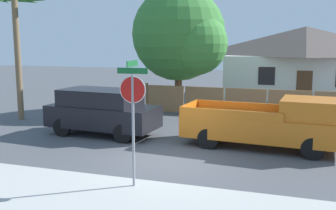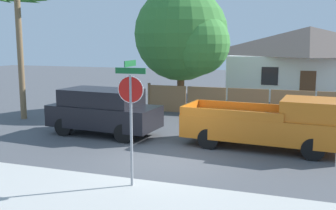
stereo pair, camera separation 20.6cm
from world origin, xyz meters
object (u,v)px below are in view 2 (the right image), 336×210
object	(u,v)px
palm_tree	(18,8)
orange_pickup	(271,124)
house	(308,61)
stop_sign	(131,103)
red_suv	(103,110)
oak_tree	(185,36)

from	to	relation	value
palm_tree	orange_pickup	distance (m)	12.69
house	stop_sign	distance (m)	19.30
red_suv	oak_tree	bearing A→B (deg)	81.81
house	orange_pickup	world-z (taller)	house
house	orange_pickup	xyz separation A→B (m)	(-1.28, -13.95, -1.56)
stop_sign	orange_pickup	bearing A→B (deg)	54.96
orange_pickup	stop_sign	bearing A→B (deg)	-118.23
palm_tree	stop_sign	world-z (taller)	palm_tree
oak_tree	orange_pickup	bearing A→B (deg)	-52.01
house	palm_tree	distance (m)	18.14
house	stop_sign	size ratio (longest dim) A/B	3.27
oak_tree	palm_tree	distance (m)	8.35
oak_tree	stop_sign	world-z (taller)	oak_tree
orange_pickup	red_suv	bearing A→B (deg)	-175.78
oak_tree	stop_sign	size ratio (longest dim) A/B	2.04
red_suv	stop_sign	size ratio (longest dim) A/B	1.40
house	red_suv	world-z (taller)	house
house	palm_tree	size ratio (longest dim) A/B	1.74
red_suv	house	bearing A→B (deg)	65.15
stop_sign	house	bearing A→B (deg)	74.48
palm_tree	stop_sign	bearing A→B (deg)	-36.98
house	orange_pickup	distance (m)	14.09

